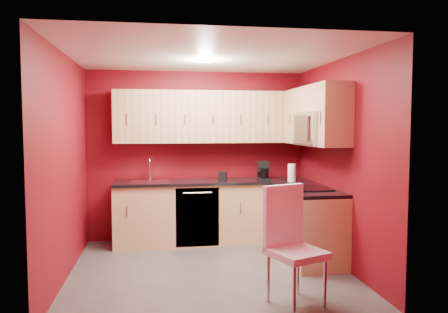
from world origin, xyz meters
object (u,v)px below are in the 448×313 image
object	(u,v)px
napkin_holder	(223,176)
dining_chair	(297,247)
paper_towel	(292,173)
microwave	(317,129)
coffee_maker	(264,171)
sink	(150,179)

from	to	relation	value
napkin_holder	dining_chair	size ratio (longest dim) A/B	0.11
paper_towel	dining_chair	distance (m)	2.04
microwave	coffee_maker	world-z (taller)	microwave
microwave	sink	xyz separation A→B (m)	(-2.09, 1.00, -0.72)
microwave	dining_chair	bearing A→B (deg)	-117.43
microwave	dining_chair	xyz separation A→B (m)	(-0.69, -1.34, -1.10)
dining_chair	microwave	bearing A→B (deg)	40.94
paper_towel	dining_chair	xyz separation A→B (m)	(-0.55, -1.91, -0.48)
napkin_holder	sink	bearing A→B (deg)	179.59
dining_chair	napkin_holder	bearing A→B (deg)	77.04
coffee_maker	dining_chair	size ratio (longest dim) A/B	0.24
sink	dining_chair	distance (m)	2.75
sink	napkin_holder	size ratio (longest dim) A/B	4.21
coffee_maker	paper_towel	distance (m)	0.49
napkin_holder	paper_towel	xyz separation A→B (m)	(0.91, -0.42, 0.07)
sink	paper_towel	bearing A→B (deg)	-12.45
microwave	sink	world-z (taller)	microwave
coffee_maker	paper_towel	xyz separation A→B (m)	(0.30, -0.39, -0.00)
sink	coffee_maker	size ratio (longest dim) A/B	1.95
napkin_holder	dining_chair	world-z (taller)	dining_chair
microwave	coffee_maker	size ratio (longest dim) A/B	2.85
microwave	paper_towel	distance (m)	0.86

